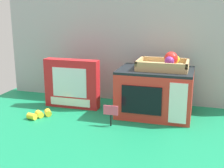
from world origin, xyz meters
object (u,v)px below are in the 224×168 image
Objects in this scene: toy_microwave at (155,92)px; food_groups_crate at (165,64)px; price_sign at (111,112)px; loose_toy_banana at (40,114)px; cookie_set_box at (72,84)px.

food_groups_crate is (0.04, 0.01, 0.15)m from toy_microwave.
food_groups_crate is 0.37m from price_sign.
loose_toy_banana is at bearing 178.97° from price_sign.
cookie_set_box is at bearing 65.60° from loose_toy_banana.
loose_toy_banana is (-0.37, 0.01, -0.05)m from price_sign.
cookie_set_box is at bearing -179.42° from toy_microwave.
food_groups_crate is 0.82× the size of cookie_set_box.
loose_toy_banana is (-0.09, -0.20, -0.12)m from cookie_set_box.
food_groups_crate reaches higher than price_sign.
food_groups_crate is 2.08× the size of loose_toy_banana.
cookie_set_box is 2.55× the size of loose_toy_banana.
price_sign is 0.84× the size of loose_toy_banana.
cookie_set_box is at bearing -178.46° from food_groups_crate.
cookie_set_box reaches higher than toy_microwave.
price_sign is at bearing -134.45° from food_groups_crate.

